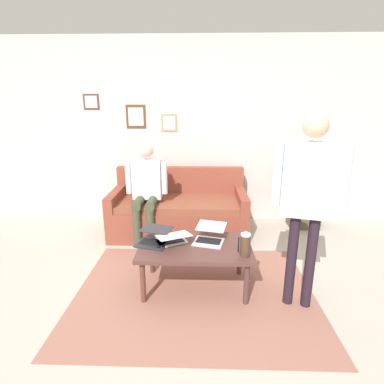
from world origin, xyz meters
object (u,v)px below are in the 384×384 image
(laptop_left, at_px, (171,239))
(laptop_right, at_px, (154,238))
(french_press, at_px, (245,245))
(person_seated, at_px, (146,187))
(person_standing, at_px, (309,189))
(laptop_center, at_px, (209,236))
(couch, at_px, (179,211))
(flower_vase, at_px, (309,159))
(side_shelf, at_px, (305,198))
(coffee_table, at_px, (195,250))

(laptop_left, bearing_deg, laptop_right, -3.08)
(french_press, height_order, person_seated, person_seated)
(person_standing, height_order, person_seated, person_standing)
(laptop_center, height_order, french_press, french_press)
(french_press, bearing_deg, couch, -65.56)
(couch, relative_size, flower_vase, 4.23)
(couch, bearing_deg, person_seated, 29.12)
(laptop_center, xyz_separation_m, flower_vase, (-1.44, -1.52, 0.51))
(couch, relative_size, person_seated, 1.44)
(side_shelf, height_order, flower_vase, flower_vase)
(flower_vase, bearing_deg, laptop_left, 41.20)
(laptop_left, relative_size, laptop_right, 1.10)
(person_seated, bearing_deg, laptop_left, 111.15)
(french_press, relative_size, person_seated, 0.19)
(french_press, bearing_deg, person_standing, 174.38)
(couch, bearing_deg, flower_vase, -172.06)
(coffee_table, distance_m, french_press, 0.52)
(side_shelf, bearing_deg, couch, 7.86)
(flower_vase, bearing_deg, person_standing, 71.03)
(person_standing, bearing_deg, laptop_left, -13.18)
(coffee_table, bearing_deg, french_press, 156.41)
(laptop_left, bearing_deg, person_seated, -68.85)
(couch, relative_size, coffee_table, 1.71)
(laptop_center, relative_size, laptop_right, 1.04)
(laptop_right, height_order, person_standing, person_standing)
(side_shelf, distance_m, person_seated, 2.31)
(couch, relative_size, laptop_center, 4.43)
(coffee_table, height_order, french_press, french_press)
(french_press, bearing_deg, laptop_center, -43.94)
(laptop_right, height_order, side_shelf, side_shelf)
(side_shelf, relative_size, flower_vase, 2.01)
(french_press, xyz_separation_m, flower_vase, (-1.13, -1.82, 0.45))
(laptop_right, bearing_deg, flower_vase, -141.52)
(couch, distance_m, person_seated, 0.63)
(side_shelf, bearing_deg, laptop_right, 38.46)
(laptop_right, relative_size, flower_vase, 0.92)
(couch, xyz_separation_m, laptop_center, (-0.40, 1.26, 0.20))
(side_shelf, bearing_deg, laptop_center, 46.47)
(coffee_table, relative_size, person_seated, 0.84)
(couch, relative_size, person_standing, 1.08)
(laptop_right, bearing_deg, laptop_center, -173.41)
(side_shelf, height_order, person_standing, person_standing)
(person_seated, bearing_deg, person_standing, 139.24)
(laptop_right, distance_m, side_shelf, 2.54)
(french_press, bearing_deg, side_shelf, -121.86)
(couch, relative_size, french_press, 7.65)
(couch, bearing_deg, laptop_left, 90.94)
(french_press, xyz_separation_m, side_shelf, (-1.13, -1.81, -0.13))
(coffee_table, bearing_deg, person_standing, 165.37)
(person_standing, bearing_deg, coffee_table, -14.63)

